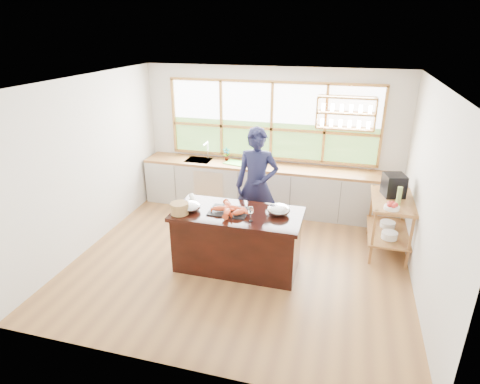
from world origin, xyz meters
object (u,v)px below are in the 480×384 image
at_px(island, 237,240).
at_px(cook, 257,186).
at_px(espresso_machine, 394,185).
at_px(wicker_basket, 180,208).

xyz_separation_m(island, cook, (0.07, 0.93, 0.51)).
bearing_deg(island, espresso_machine, 29.64).
height_order(island, espresso_machine, espresso_machine).
bearing_deg(cook, wicker_basket, -128.90).
bearing_deg(island, cook, 85.79).
relative_size(cook, espresso_machine, 5.55).
bearing_deg(espresso_machine, wicker_basket, -168.31).
distance_m(cook, wicker_basket, 1.46).
height_order(island, cook, cook).
height_order(espresso_machine, wicker_basket, espresso_machine).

